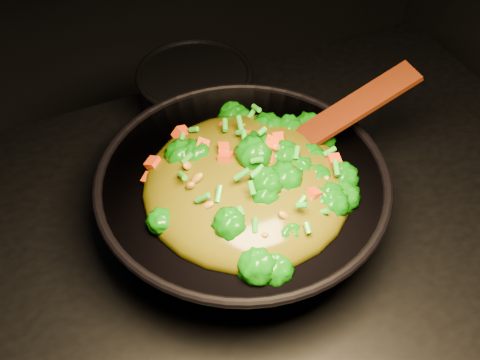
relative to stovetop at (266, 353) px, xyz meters
name	(u,v)px	position (x,y,z in m)	size (l,w,h in m)	color
stovetop	(266,353)	(0.00, 0.00, 0.00)	(1.20, 0.90, 0.90)	black
wok	(242,204)	(-0.05, 0.03, 0.51)	(0.45, 0.45, 0.13)	black
stir_fry	(247,164)	(-0.05, 0.00, 0.63)	(0.32, 0.32, 0.11)	#0C5B06
spatula	(328,124)	(0.10, 0.03, 0.63)	(0.32, 0.05, 0.01)	#351308
back_pot	(196,97)	(-0.02, 0.32, 0.51)	(0.21, 0.21, 0.12)	black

